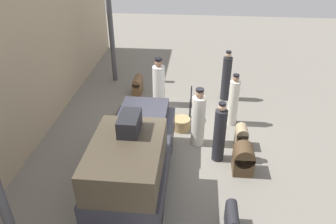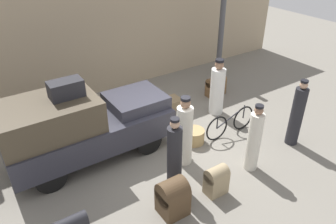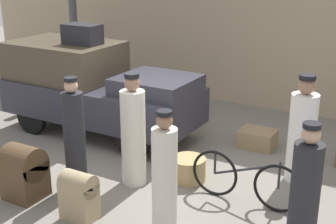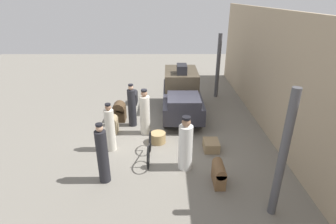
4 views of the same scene
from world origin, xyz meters
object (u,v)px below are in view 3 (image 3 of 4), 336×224
truck (93,86)px  trunk_on_truck_roof (82,34)px  conductor_in_dark_uniform (133,134)px  trunk_large_brown (24,171)px  suitcase_tan_flat (79,194)px  porter_carrying_trunk (303,208)px  bicycle (245,180)px  porter_with_bicycle (302,134)px  porter_standing_middle (75,138)px  wicker_basket (188,169)px  trunk_wicker_pale (257,138)px  porter_lifting_near_truck (165,182)px

truck → trunk_on_truck_roof: (-0.20, 0.00, 1.03)m
conductor_in_dark_uniform → trunk_large_brown: (-1.15, -1.20, -0.41)m
conductor_in_dark_uniform → suitcase_tan_flat: 1.34m
trunk_large_brown → porter_carrying_trunk: bearing=3.5°
suitcase_tan_flat → trunk_on_truck_roof: bearing=127.5°
suitcase_tan_flat → trunk_on_truck_roof: size_ratio=0.94×
bicycle → porter_with_bicycle: (0.48, 1.14, 0.42)m
truck → porter_with_bicycle: size_ratio=2.28×
truck → suitcase_tan_flat: 3.40m
porter_standing_middle → trunk_on_truck_roof: bearing=125.7°
porter_carrying_trunk → wicker_basket: bearing=146.0°
bicycle → suitcase_tan_flat: (-1.82, -1.52, -0.01)m
bicycle → suitcase_tan_flat: 2.37m
porter_carrying_trunk → porter_with_bicycle: porter_carrying_trunk is taller
bicycle → suitcase_tan_flat: bearing=-140.1°
porter_standing_middle → trunk_wicker_pale: 3.56m
porter_lifting_near_truck → porter_standing_middle: size_ratio=0.97×
trunk_on_truck_roof → trunk_large_brown: bearing=-69.3°
wicker_basket → trunk_large_brown: size_ratio=0.68×
wicker_basket → trunk_wicker_pale: wicker_basket is taller
wicker_basket → porter_lifting_near_truck: (0.49, -1.59, 0.61)m
wicker_basket → porter_carrying_trunk: 2.70m
truck → porter_carrying_trunk: (4.83, -2.44, -0.10)m
wicker_basket → porter_with_bicycle: size_ratio=0.32×
porter_lifting_near_truck → trunk_wicker_pale: size_ratio=2.64×
suitcase_tan_flat → porter_with_bicycle: bearing=49.2°
porter_with_bicycle → trunk_large_brown: size_ratio=2.12×
truck → porter_carrying_trunk: 5.41m
porter_lifting_near_truck → trunk_on_truck_roof: trunk_on_truck_roof is taller
wicker_basket → conductor_in_dark_uniform: size_ratio=0.31×
conductor_in_dark_uniform → porter_carrying_trunk: bearing=-18.3°
porter_standing_middle → suitcase_tan_flat: (0.63, -0.68, -0.46)m
wicker_basket → porter_lifting_near_truck: size_ratio=0.32×
truck → porter_lifting_near_truck: truck is taller
trunk_large_brown → suitcase_tan_flat: bearing=-3.1°
porter_with_bicycle → trunk_large_brown: 4.29m
truck → trunk_large_brown: 2.86m
porter_lifting_near_truck → trunk_wicker_pale: (0.01, 3.45, -0.64)m
wicker_basket → porter_standing_middle: porter_standing_middle is taller
bicycle → porter_with_bicycle: size_ratio=0.97×
porter_lifting_near_truck → porter_with_bicycle: bearing=67.1°
trunk_wicker_pale → trunk_on_truck_roof: bearing=-165.3°
wicker_basket → porter_carrying_trunk: (2.16, -1.46, 0.67)m
truck → bicycle: (3.73, -1.22, -0.59)m
porter_with_bicycle → trunk_on_truck_roof: 4.56m
suitcase_tan_flat → trunk_large_brown: size_ratio=0.84×
bicycle → truck: bearing=161.8°
porter_lifting_near_truck → porter_with_bicycle: porter_with_bicycle is taller
suitcase_tan_flat → trunk_large_brown: 1.10m
porter_carrying_trunk → trunk_large_brown: size_ratio=2.23×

